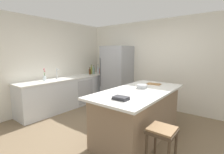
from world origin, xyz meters
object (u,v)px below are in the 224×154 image
at_px(cutting_board, 154,84).
at_px(gin_bottle, 94,70).
at_px(flower_vase, 45,77).
at_px(whiskey_bottle, 101,70).
at_px(mixing_bowl, 142,86).
at_px(syrup_bottle, 90,72).
at_px(kitchen_island, 139,113).
at_px(cookbook_stack, 121,98).
at_px(hot_sauce_bottle, 100,71).
at_px(sink_faucet, 57,73).
at_px(olive_oil_bottle, 91,70).
at_px(refrigerator, 117,75).
at_px(soda_bottle, 98,70).
at_px(bar_stool, 162,136).

bearing_deg(cutting_board, gin_bottle, 165.93).
distance_m(flower_vase, whiskey_bottle, 2.17).
bearing_deg(mixing_bowl, syrup_bottle, 158.37).
relative_size(kitchen_island, gin_bottle, 7.38).
bearing_deg(cookbook_stack, cutting_board, 93.96).
bearing_deg(hot_sauce_bottle, mixing_bowl, -29.92).
bearing_deg(gin_bottle, mixing_bowl, -25.16).
xyz_separation_m(sink_faucet, olive_oil_bottle, (-0.02, 1.38, -0.02)).
height_order(refrigerator, sink_faucet, refrigerator).
distance_m(whiskey_bottle, olive_oil_bottle, 0.40).
height_order(flower_vase, soda_bottle, soda_bottle).
height_order(syrup_bottle, mixing_bowl, syrup_bottle).
relative_size(whiskey_bottle, olive_oil_bottle, 0.82).
bearing_deg(hot_sauce_bottle, syrup_bottle, -109.69).
xyz_separation_m(kitchen_island, hot_sauce_bottle, (-2.45, 1.55, 0.53)).
xyz_separation_m(syrup_bottle, cutting_board, (2.56, -0.46, -0.07)).
xyz_separation_m(flower_vase, whiskey_bottle, (0.07, 2.16, 0.00)).
relative_size(bar_stool, mixing_bowl, 2.98).
height_order(refrigerator, olive_oil_bottle, refrigerator).
xyz_separation_m(kitchen_island, gin_bottle, (-2.57, 1.36, 0.55)).
bearing_deg(sink_faucet, refrigerator, 59.37).
bearing_deg(flower_vase, kitchen_island, 11.18).
xyz_separation_m(mixing_bowl, cutting_board, (0.02, 0.55, -0.03)).
bearing_deg(soda_bottle, whiskey_bottle, 99.43).
bearing_deg(cutting_board, flower_vase, -154.26).
bearing_deg(sink_faucet, hot_sauce_bottle, 85.31).
bearing_deg(syrup_bottle, cookbook_stack, -35.91).
xyz_separation_m(hot_sauce_bottle, soda_bottle, (-0.01, -0.09, 0.03)).
relative_size(refrigerator, sink_faucet, 6.18).
xyz_separation_m(gin_bottle, olive_oil_bottle, (-0.03, -0.08, 0.02)).
bearing_deg(kitchen_island, olive_oil_bottle, 153.95).
xyz_separation_m(flower_vase, hot_sauce_bottle, (0.11, 2.06, -0.00)).
bearing_deg(gin_bottle, cookbook_stack, -38.50).
distance_m(kitchen_island, hot_sauce_bottle, 2.95).
bearing_deg(bar_stool, kitchen_island, 136.42).
relative_size(soda_bottle, olive_oil_bottle, 1.00).
bearing_deg(sink_faucet, gin_bottle, 89.50).
distance_m(whiskey_bottle, mixing_bowl, 2.86).
bearing_deg(kitchen_island, gin_bottle, 152.18).
bearing_deg(soda_bottle, mixing_bowl, -28.19).
bearing_deg(flower_vase, refrigerator, 65.22).
relative_size(sink_faucet, whiskey_bottle, 1.11).
height_order(refrigerator, cutting_board, refrigerator).
height_order(gin_bottle, olive_oil_bottle, olive_oil_bottle).
bearing_deg(cookbook_stack, kitchen_island, 96.15).
distance_m(olive_oil_bottle, syrup_bottle, 0.11).
distance_m(soda_bottle, cutting_board, 2.54).
relative_size(soda_bottle, mixing_bowl, 1.57).
relative_size(kitchen_island, sink_faucet, 7.28).
bearing_deg(refrigerator, cookbook_stack, -52.43).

